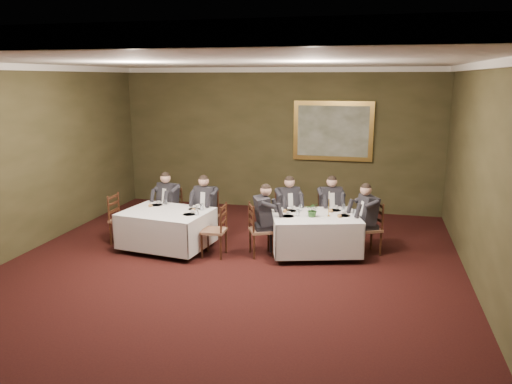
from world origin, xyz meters
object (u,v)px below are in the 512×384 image
at_px(diner_main_backright, 330,216).
at_px(diner_sec_backright, 206,215).
at_px(chair_main_endleft, 261,241).
at_px(candlestick, 329,207).
at_px(diner_main_endleft, 262,229).
at_px(chair_sec_endleft, 123,229).
at_px(chair_sec_endright, 215,241).
at_px(chair_main_backright, 329,227).
at_px(diner_sec_backleft, 169,211).
at_px(diner_main_endright, 368,227).
at_px(painting, 333,131).
at_px(chair_main_backleft, 287,227).
at_px(centerpiece, 313,209).
at_px(chair_main_endright, 368,239).
at_px(chair_sec_backright, 207,226).
at_px(table_second, 167,227).
at_px(diner_main_backleft, 288,217).
at_px(table_main, 315,231).
at_px(chair_sec_backleft, 170,222).

xyz_separation_m(diner_main_backright, diner_sec_backright, (-2.46, -0.53, 0.00)).
bearing_deg(chair_main_endleft, candlestick, 77.13).
bearing_deg(diner_main_endleft, diner_main_backright, 110.00).
bearing_deg(diner_main_endleft, chair_sec_endleft, -116.12).
bearing_deg(chair_sec_endright, diner_main_endleft, -75.76).
bearing_deg(chair_main_backright, diner_sec_backleft, -12.67).
relative_size(chair_main_endleft, chair_sec_endright, 1.00).
bearing_deg(chair_sec_endleft, diner_main_endright, 98.22).
bearing_deg(painting, diner_sec_backright, -128.69).
xyz_separation_m(chair_main_backleft, centerpiece, (0.61, -0.79, 0.62)).
height_order(chair_main_endright, chair_sec_backright, same).
distance_m(diner_main_endright, diner_sec_backleft, 4.09).
distance_m(table_second, chair_main_endright, 3.84).
height_order(diner_main_backright, candlestick, diner_main_backright).
height_order(chair_main_endright, diner_main_endright, diner_main_endright).
relative_size(chair_main_backright, chair_main_endleft, 1.00).
relative_size(chair_main_backright, centerpiece, 3.48).
height_order(diner_main_endright, chair_sec_endright, diner_main_endright).
relative_size(diner_sec_backright, painting, 0.70).
xyz_separation_m(diner_sec_backleft, candlestick, (3.37, -0.49, 0.43)).
bearing_deg(diner_main_backleft, table_main, 103.03).
bearing_deg(chair_main_endright, chair_sec_backleft, 59.60).
bearing_deg(candlestick, table_second, -172.89).
bearing_deg(chair_main_endright, diner_sec_backright, 61.09).
bearing_deg(table_main, chair_main_endleft, -163.80).
height_order(chair_sec_endright, chair_sec_endleft, same).
relative_size(table_second, candlestick, 3.68).
bearing_deg(chair_sec_backright, chair_sec_endleft, 26.59).
relative_size(diner_main_backleft, chair_sec_endright, 1.35).
height_order(diner_main_endleft, candlestick, diner_main_endleft).
relative_size(chair_main_backright, chair_sec_endleft, 1.00).
distance_m(chair_main_endright, chair_sec_endright, 2.88).
relative_size(chair_sec_endright, candlestick, 2.09).
bearing_deg(chair_main_backright, table_second, 3.35).
xyz_separation_m(diner_main_backright, chair_sec_endleft, (-4.01, -1.15, -0.23)).
bearing_deg(diner_main_backleft, diner_sec_backright, -20.68).
bearing_deg(diner_sec_backright, chair_main_endright, -176.84).
bearing_deg(diner_main_endright, centerpiece, 84.30).
relative_size(chair_sec_backright, painting, 0.52).
height_order(table_main, chair_main_backleft, chair_main_backleft).
height_order(diner_main_backleft, diner_main_backright, same).
bearing_deg(chair_sec_endleft, diner_sec_backright, 113.56).
bearing_deg(centerpiece, chair_sec_endright, -167.17).
height_order(diner_sec_backleft, painting, painting).
height_order(table_second, chair_main_endleft, chair_main_endleft).
xyz_separation_m(diner_main_backleft, diner_main_endleft, (-0.32, -0.94, 0.00)).
bearing_deg(chair_sec_endright, chair_sec_backleft, 50.54).
height_order(table_second, diner_sec_backleft, diner_sec_backleft).
xyz_separation_m(table_second, painting, (2.81, 3.59, 1.55)).
height_order(table_second, diner_main_backleft, diner_main_backleft).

